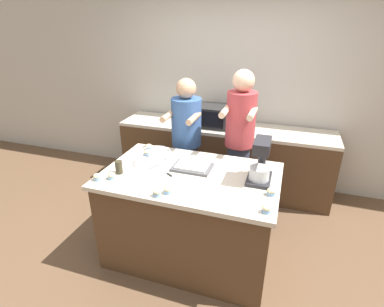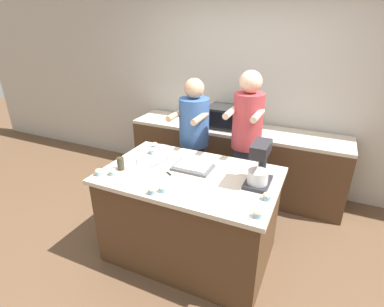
{
  "view_description": "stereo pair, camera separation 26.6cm",
  "coord_description": "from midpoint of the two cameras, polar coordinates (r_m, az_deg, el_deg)",
  "views": [
    {
      "loc": [
        0.77,
        -2.25,
        2.18
      ],
      "look_at": [
        0.0,
        0.05,
        1.09
      ],
      "focal_mm": 28.0,
      "sensor_mm": 36.0,
      "label": 1
    },
    {
      "loc": [
        1.02,
        -2.15,
        2.18
      ],
      "look_at": [
        0.0,
        0.05,
        1.09
      ],
      "focal_mm": 28.0,
      "sensor_mm": 36.0,
      "label": 2
    }
  ],
  "objects": [
    {
      "name": "person_right",
      "position": [
        3.29,
        12.46,
        1.21
      ],
      "size": [
        0.33,
        0.5,
        1.73
      ],
      "color": "#33384C",
      "rests_on": "ground_plane"
    },
    {
      "name": "ground_plane",
      "position": [
        3.23,
        2.09,
        -18.29
      ],
      "size": [
        16.0,
        16.0,
        0.0
      ],
      "primitive_type": "plane",
      "color": "brown"
    },
    {
      "name": "cupcake_4",
      "position": [
        2.42,
        -2.44,
        -6.73
      ],
      "size": [
        0.07,
        0.07,
        0.06
      ],
      "color": "#759EC6",
      "rests_on": "island_counter"
    },
    {
      "name": "drinking_glass",
      "position": [
        2.79,
        -10.81,
        -1.98
      ],
      "size": [
        0.07,
        0.07,
        0.12
      ],
      "color": "#332D1E",
      "rests_on": "island_counter"
    },
    {
      "name": "cupcake_1",
      "position": [
        2.42,
        17.21,
        -7.88
      ],
      "size": [
        0.07,
        0.07,
        0.06
      ],
      "color": "#759EC6",
      "rests_on": "island_counter"
    },
    {
      "name": "cupcake_5",
      "position": [
        2.39,
        -4.5,
        -7.11
      ],
      "size": [
        0.07,
        0.07,
        0.06
      ],
      "color": "#759EC6",
      "rests_on": "island_counter"
    },
    {
      "name": "baking_tray",
      "position": [
        2.78,
        2.92,
        -2.61
      ],
      "size": [
        0.36,
        0.25,
        0.04
      ],
      "color": "#4C4C51",
      "rests_on": "island_counter"
    },
    {
      "name": "cupcake_3",
      "position": [
        2.73,
        -12.28,
        -3.47
      ],
      "size": [
        0.07,
        0.07,
        0.06
      ],
      "color": "#759EC6",
      "rests_on": "island_counter"
    },
    {
      "name": "mixing_bowl",
      "position": [
        2.9,
        -3.91,
        -0.41
      ],
      "size": [
        0.3,
        0.3,
        0.13
      ],
      "color": "#BCBCC1",
      "rests_on": "island_counter"
    },
    {
      "name": "back_counter",
      "position": [
        4.11,
        9.85,
        -1.11
      ],
      "size": [
        2.8,
        0.6,
        0.89
      ],
      "color": "#4C331E",
      "rests_on": "ground_plane"
    },
    {
      "name": "microwave_oven",
      "position": [
        3.92,
        8.82,
        6.83
      ],
      "size": [
        0.52,
        0.38,
        0.26
      ],
      "color": "black",
      "rests_on": "back_counter"
    },
    {
      "name": "stand_mixer",
      "position": [
        2.55,
        15.68,
        -2.44
      ],
      "size": [
        0.2,
        0.3,
        0.38
      ],
      "color": "#232328",
      "rests_on": "island_counter"
    },
    {
      "name": "cupcake_2",
      "position": [
        2.21,
        15.87,
        -11.02
      ],
      "size": [
        0.07,
        0.07,
        0.06
      ],
      "color": "#759EC6",
      "rests_on": "island_counter"
    },
    {
      "name": "cupcake_6",
      "position": [
        3.1,
        -5.28,
        0.48
      ],
      "size": [
        0.07,
        0.07,
        0.06
      ],
      "color": "#759EC6",
      "rests_on": "island_counter"
    },
    {
      "name": "cupcake_0",
      "position": [
        2.75,
        -14.74,
        -3.5
      ],
      "size": [
        0.07,
        0.07,
        0.06
      ],
      "color": "#759EC6",
      "rests_on": "island_counter"
    },
    {
      "name": "island_counter",
      "position": [
        2.94,
        2.23,
        -11.73
      ],
      "size": [
        1.58,
        1.0,
        0.91
      ],
      "color": "#4C331E",
      "rests_on": "ground_plane"
    },
    {
      "name": "person_left",
      "position": [
        3.48,
        2.55,
        1.68
      ],
      "size": [
        0.35,
        0.51,
        1.61
      ],
      "color": "#33384C",
      "rests_on": "ground_plane"
    },
    {
      "name": "back_wall",
      "position": [
        4.15,
        12.09,
        12.19
      ],
      "size": [
        10.0,
        0.06,
        2.7
      ],
      "color": "#B2ADA3",
      "rests_on": "ground_plane"
    },
    {
      "name": "knife",
      "position": [
        2.65,
        -0.96,
        -4.44
      ],
      "size": [
        0.19,
        0.13,
        0.01
      ],
      "color": "#BCBCC1",
      "rests_on": "island_counter"
    },
    {
      "name": "cupcake_7",
      "position": [
        3.23,
        -4.82,
        1.55
      ],
      "size": [
        0.07,
        0.07,
        0.06
      ],
      "color": "#759EC6",
      "rests_on": "island_counter"
    }
  ]
}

